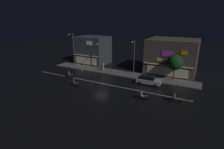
{
  "coord_description": "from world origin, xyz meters",
  "views": [
    {
      "loc": [
        16.36,
        -26.07,
        11.68
      ],
      "look_at": [
        1.62,
        1.28,
        1.61
      ],
      "focal_mm": 28.31,
      "sensor_mm": 36.0,
      "label": 1
    }
  ],
  "objects": [
    {
      "name": "ground_plane",
      "position": [
        0.0,
        0.0,
        0.0
      ],
      "size": [
        140.0,
        140.0,
        0.0
      ],
      "primitive_type": "plane",
      "color": "black"
    },
    {
      "name": "lane_divider_stripe",
      "position": [
        0.0,
        0.0,
        0.01
      ],
      "size": [
        31.57,
        0.16,
        0.01
      ],
      "primitive_type": "cube",
      "color": "beige",
      "rests_on": "ground"
    },
    {
      "name": "sidewalk_far",
      "position": [
        0.0,
        7.13,
        0.07
      ],
      "size": [
        33.24,
        3.62,
        0.14
      ],
      "primitive_type": "cube",
      "color": "#5B5954",
      "rests_on": "ground"
    },
    {
      "name": "storefront_left_block",
      "position": [
        -9.97,
        12.23,
        3.5
      ],
      "size": [
        7.79,
        6.74,
        7.0
      ],
      "color": "#383A3F",
      "rests_on": "ground"
    },
    {
      "name": "storefront_center_block",
      "position": [
        9.97,
        13.06,
        3.68
      ],
      "size": [
        10.1,
        8.39,
        7.37
      ],
      "color": "#4C443A",
      "rests_on": "ground"
    },
    {
      "name": "streetlamp_west",
      "position": [
        -12.63,
        7.45,
        4.74
      ],
      "size": [
        0.44,
        1.64,
        7.88
      ],
      "color": "#47494C",
      "rests_on": "sidewalk_far"
    },
    {
      "name": "streetlamp_mid",
      "position": [
        -4.6,
        7.12,
        3.86
      ],
      "size": [
        0.44,
        1.64,
        6.21
      ],
      "color": "#47494C",
      "rests_on": "sidewalk_far"
    },
    {
      "name": "streetlamp_east",
      "position": [
        3.3,
        7.63,
        4.32
      ],
      "size": [
        0.44,
        1.64,
        7.08
      ],
      "color": "#47494C",
      "rests_on": "sidewalk_far"
    },
    {
      "name": "pedestrian_on_sidewalk",
      "position": [
        -3.64,
        6.79,
        1.06
      ],
      "size": [
        0.36,
        0.36,
        1.98
      ],
      "rotation": [
        0.0,
        0.0,
        1.49
      ],
      "color": "gray",
      "rests_on": "sidewalk_far"
    },
    {
      "name": "street_tree",
      "position": [
        11.53,
        7.74,
        3.69
      ],
      "size": [
        2.96,
        2.96,
        5.04
      ],
      "color": "#473323",
      "rests_on": "sidewalk_far"
    },
    {
      "name": "parked_car_near_kerb",
      "position": [
        7.91,
        3.57,
        0.87
      ],
      "size": [
        4.3,
        1.98,
        1.67
      ],
      "rotation": [
        0.0,
        0.0,
        3.14
      ],
      "color": "#9EA0A5",
      "rests_on": "ground"
    },
    {
      "name": "motorcycle_lead",
      "position": [
        -7.28,
        -0.36,
        0.63
      ],
      "size": [
        1.9,
        0.6,
        1.52
      ],
      "rotation": [
        0.0,
        0.0,
        3.22
      ],
      "color": "black",
      "rests_on": "ground"
    },
    {
      "name": "motorcycle_following",
      "position": [
        8.89,
        -2.93,
        0.63
      ],
      "size": [
        1.9,
        0.6,
        1.52
      ],
      "rotation": [
        0.0,
        0.0,
        3.14
      ],
      "color": "black",
      "rests_on": "ground"
    },
    {
      "name": "motorcycle_opposite_lane",
      "position": [
        -3.33,
        -3.59,
        0.63
      ],
      "size": [
        1.9,
        0.6,
        1.52
      ],
      "rotation": [
        0.0,
        0.0,
        3.29
      ],
      "color": "black",
      "rests_on": "ground"
    },
    {
      "name": "motorcycle_trailing_far",
      "position": [
        13.36,
        -1.6,
        0.63
      ],
      "size": [
        1.9,
        0.6,
        1.52
      ],
      "rotation": [
        0.0,
        0.0,
        3.26
      ],
      "color": "black",
      "rests_on": "ground"
    },
    {
      "name": "traffic_cone",
      "position": [
        -8.11,
        4.78,
        0.28
      ],
      "size": [
        0.36,
        0.36,
        0.55
      ],
      "primitive_type": "cone",
      "color": "orange",
      "rests_on": "ground"
    }
  ]
}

